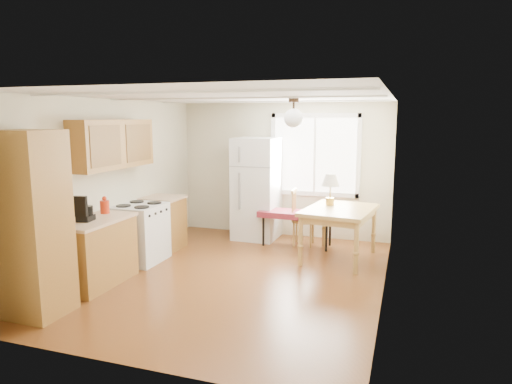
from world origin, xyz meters
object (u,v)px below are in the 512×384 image
at_px(refrigerator, 257,188).
at_px(dining_table, 339,215).
at_px(chair, 299,214).
at_px(bench, 297,215).

relative_size(refrigerator, dining_table, 1.30).
distance_m(dining_table, chair, 1.01).
relative_size(refrigerator, chair, 1.90).
height_order(refrigerator, dining_table, refrigerator).
bearing_deg(chair, dining_table, -40.57).
bearing_deg(bench, dining_table, -31.97).
distance_m(refrigerator, chair, 0.95).
xyz_separation_m(bench, dining_table, (0.81, -0.53, 0.18)).
bearing_deg(chair, bench, -103.18).
relative_size(bench, chair, 1.36).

